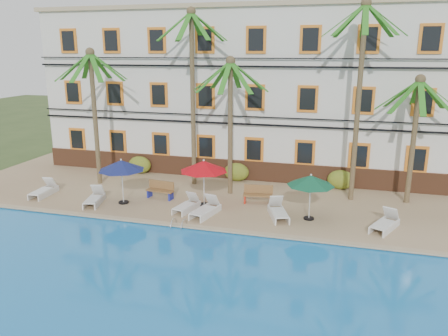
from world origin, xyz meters
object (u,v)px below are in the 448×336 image
(umbrella_red, at_px, (204,166))
(palm_a, at_px, (94,99))
(palm_d, at_px, (360,79))
(lounger_d, at_px, (206,209))
(umbrella_blue, at_px, (121,165))
(lounger_e, at_px, (278,211))
(palm_e, at_px, (416,121))
(umbrella_green, at_px, (311,181))
(lounger_a, at_px, (44,190))
(lounger_b, at_px, (95,198))
(palm_b, at_px, (192,77))
(bench_left, at_px, (161,190))
(lounger_c, at_px, (187,205))
(pool_ladder, at_px, (179,227))
(palm_c, at_px, (230,107))
(bench_right, at_px, (258,194))
(lounger_f, at_px, (385,223))

(umbrella_red, bearing_deg, palm_a, 164.28)
(palm_d, distance_m, lounger_d, 9.92)
(umbrella_blue, xyz_separation_m, lounger_e, (8.00, 0.14, -1.71))
(palm_a, height_order, palm_e, palm_a)
(palm_e, xyz_separation_m, umbrella_green, (-4.69, -3.69, -2.37))
(palm_d, distance_m, lounger_a, 17.56)
(lounger_b, bearing_deg, lounger_e, 3.68)
(palm_b, xyz_separation_m, palm_d, (8.91, -0.46, 0.09))
(palm_d, bearing_deg, bench_left, -165.86)
(umbrella_green, bearing_deg, palm_b, 151.04)
(umbrella_green, distance_m, lounger_c, 6.12)
(palm_a, height_order, pool_ladder, palm_a)
(palm_c, relative_size, palm_d, 0.73)
(bench_right, bearing_deg, lounger_c, -147.12)
(palm_d, distance_m, palm_e, 3.46)
(lounger_e, relative_size, lounger_f, 1.03)
(umbrella_blue, height_order, pool_ladder, umbrella_blue)
(pool_ladder, bearing_deg, palm_c, 78.98)
(bench_left, xyz_separation_m, pool_ladder, (2.33, -3.43, -0.47))
(palm_d, xyz_separation_m, umbrella_red, (-7.20, -2.94, -4.21))
(lounger_e, bearing_deg, palm_d, 47.06)
(umbrella_green, distance_m, lounger_f, 3.70)
(palm_b, relative_size, umbrella_blue, 4.20)
(umbrella_red, relative_size, lounger_f, 1.19)
(pool_ladder, bearing_deg, palm_e, 31.05)
(lounger_e, bearing_deg, bench_left, 170.21)
(palm_d, relative_size, pool_ladder, 13.50)
(palm_b, relative_size, lounger_a, 5.11)
(palm_b, height_order, palm_c, palm_b)
(lounger_d, distance_m, lounger_f, 8.14)
(bench_left, distance_m, pool_ladder, 4.17)
(palm_d, bearing_deg, lounger_c, -153.72)
(lounger_d, distance_m, pool_ladder, 1.85)
(palm_d, relative_size, umbrella_red, 4.17)
(pool_ladder, bearing_deg, lounger_f, 13.49)
(lounger_a, relative_size, lounger_c, 1.04)
(umbrella_blue, xyz_separation_m, lounger_a, (-4.76, -0.03, -1.72))
(palm_e, distance_m, lounger_b, 16.61)
(palm_c, distance_m, lounger_a, 11.06)
(palm_e, relative_size, umbrella_red, 2.71)
(lounger_f, xyz_separation_m, bench_left, (-11.20, 1.30, 0.18))
(bench_right, bearing_deg, lounger_d, -130.48)
(palm_b, xyz_separation_m, palm_e, (11.71, -0.19, -1.94))
(umbrella_blue, height_order, umbrella_red, umbrella_red)
(lounger_b, bearing_deg, bench_right, 16.32)
(lounger_d, height_order, pool_ladder, lounger_d)
(palm_d, bearing_deg, pool_ladder, -141.66)
(lounger_e, distance_m, bench_right, 2.21)
(umbrella_green, xyz_separation_m, bench_right, (-2.75, 1.60, -1.40))
(palm_e, xyz_separation_m, lounger_c, (-10.59, -4.12, -3.97))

